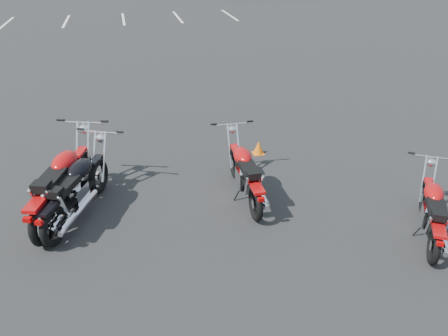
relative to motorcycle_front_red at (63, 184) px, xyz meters
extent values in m
plane|color=black|center=(2.37, -0.87, -0.53)|extent=(120.00, 120.00, 0.00)
torus|color=black|center=(0.24, 0.79, -0.19)|extent=(0.32, 0.68, 0.68)
cylinder|color=silver|center=(0.24, 0.79, -0.19)|extent=(0.16, 0.21, 0.18)
torus|color=black|center=(-0.25, -0.77, -0.19)|extent=(0.32, 0.68, 0.68)
cylinder|color=silver|center=(-0.25, -0.77, -0.19)|extent=(0.16, 0.21, 0.18)
cube|color=black|center=(-0.01, 0.01, -0.15)|extent=(0.46, 1.16, 0.07)
cube|color=silver|center=(-0.02, -0.04, -0.08)|extent=(0.43, 0.50, 0.34)
cylinder|color=silver|center=(-0.02, -0.04, 0.12)|extent=(0.30, 0.34, 0.30)
ellipsoid|color=#B10A0C|center=(0.05, 0.21, 0.28)|extent=(0.53, 0.73, 0.29)
cube|color=black|center=(-0.11, -0.31, 0.26)|extent=(0.47, 0.68, 0.11)
cube|color=black|center=(-0.19, -0.58, 0.30)|extent=(0.30, 0.27, 0.14)
cube|color=#B10A0C|center=(-0.26, -0.79, 0.16)|extent=(0.34, 0.51, 0.06)
cube|color=#B10A0C|center=(0.24, 0.79, 0.16)|extent=(0.25, 0.41, 0.05)
cylinder|color=silver|center=(-0.07, -0.65, 0.09)|extent=(0.12, 0.21, 0.44)
cylinder|color=silver|center=(-0.33, -0.57, 0.09)|extent=(0.12, 0.21, 0.44)
cylinder|color=silver|center=(0.06, -0.37, -0.22)|extent=(0.47, 1.22, 0.14)
cylinder|color=silver|center=(-0.05, -0.71, -0.19)|extent=(0.25, 0.42, 0.15)
cylinder|color=silver|center=(0.37, 0.89, 0.17)|extent=(0.18, 0.44, 0.89)
cylinder|color=silver|center=(0.18, 0.95, 0.17)|extent=(0.18, 0.44, 0.89)
sphere|color=silver|center=(0.33, 1.09, 0.46)|extent=(0.23, 0.23, 0.18)
cylinder|color=silver|center=(0.34, 1.11, 0.57)|extent=(0.76, 0.27, 0.03)
cylinder|color=black|center=(0.71, 0.97, 0.62)|extent=(0.14, 0.08, 0.04)
cylinder|color=black|center=(-0.04, 1.21, 0.62)|extent=(0.14, 0.08, 0.04)
cylinder|color=black|center=(-0.19, -0.05, -0.36)|extent=(0.18, 0.08, 0.34)
cube|color=#990505|center=(-0.35, -1.07, 0.09)|extent=(0.13, 0.10, 0.07)
torus|color=black|center=(0.51, 0.54, -0.22)|extent=(0.35, 0.61, 0.62)
cylinder|color=silver|center=(0.51, 0.54, -0.22)|extent=(0.16, 0.19, 0.17)
torus|color=black|center=(-0.09, -0.83, -0.22)|extent=(0.35, 0.61, 0.62)
cylinder|color=silver|center=(-0.09, -0.83, -0.22)|extent=(0.16, 0.19, 0.17)
cube|color=black|center=(0.21, -0.15, -0.18)|extent=(0.53, 1.04, 0.06)
cube|color=silver|center=(0.19, -0.19, -0.12)|extent=(0.42, 0.48, 0.31)
cylinder|color=silver|center=(0.19, -0.19, 0.07)|extent=(0.29, 0.32, 0.27)
ellipsoid|color=black|center=(0.28, 0.03, 0.21)|extent=(0.53, 0.68, 0.26)
cube|color=black|center=(0.08, -0.43, 0.19)|extent=(0.47, 0.63, 0.10)
cube|color=black|center=(-0.02, -0.67, 0.23)|extent=(0.28, 0.26, 0.12)
cube|color=black|center=(-0.10, -0.85, 0.10)|extent=(0.34, 0.47, 0.05)
cube|color=black|center=(0.51, 0.54, 0.10)|extent=(0.26, 0.38, 0.04)
cylinder|color=silver|center=(0.08, -0.74, 0.04)|extent=(0.12, 0.19, 0.41)
cylinder|color=silver|center=(-0.15, -0.64, 0.04)|extent=(0.12, 0.19, 0.41)
cylinder|color=silver|center=(0.23, -0.50, -0.24)|extent=(0.54, 1.08, 0.13)
cylinder|color=silver|center=(0.10, -0.80, -0.22)|extent=(0.26, 0.39, 0.14)
cylinder|color=silver|center=(0.64, 0.62, 0.11)|extent=(0.21, 0.40, 0.82)
cylinder|color=silver|center=(0.47, 0.69, 0.11)|extent=(0.21, 0.40, 0.82)
sphere|color=silver|center=(0.62, 0.81, 0.38)|extent=(0.22, 0.22, 0.17)
cylinder|color=silver|center=(0.63, 0.83, 0.48)|extent=(0.68, 0.32, 0.03)
cylinder|color=black|center=(0.95, 0.66, 0.52)|extent=(0.13, 0.08, 0.04)
cylinder|color=black|center=(0.29, 0.95, 0.52)|extent=(0.13, 0.08, 0.04)
cylinder|color=black|center=(0.03, -0.18, -0.38)|extent=(0.16, 0.09, 0.31)
cube|color=#990505|center=(-0.21, -1.10, 0.04)|extent=(0.12, 0.10, 0.06)
torus|color=black|center=(2.96, 0.52, -0.24)|extent=(0.12, 0.58, 0.58)
cylinder|color=silver|center=(2.96, 0.52, -0.24)|extent=(0.10, 0.16, 0.16)
torus|color=black|center=(2.94, -0.89, -0.24)|extent=(0.12, 0.58, 0.58)
cylinder|color=silver|center=(2.94, -0.89, -0.24)|extent=(0.10, 0.16, 0.16)
cube|color=black|center=(2.95, -0.18, -0.20)|extent=(0.11, 1.02, 0.06)
cube|color=silver|center=(2.95, -0.23, -0.14)|extent=(0.28, 0.37, 0.29)
cylinder|color=silver|center=(2.95, -0.23, 0.03)|extent=(0.20, 0.25, 0.26)
ellipsoid|color=#B10A0C|center=(2.95, -0.01, 0.17)|extent=(0.31, 0.57, 0.25)
cube|color=black|center=(2.94, -0.48, 0.15)|extent=(0.26, 0.54, 0.10)
cube|color=black|center=(2.94, -0.72, 0.19)|extent=(0.22, 0.18, 0.12)
cube|color=#B10A0C|center=(2.94, -0.91, 0.06)|extent=(0.18, 0.41, 0.05)
cube|color=#B10A0C|center=(2.96, 0.52, 0.06)|extent=(0.13, 0.33, 0.04)
cylinder|color=silver|center=(3.05, -0.74, 0.00)|extent=(0.05, 0.18, 0.38)
cylinder|color=silver|center=(2.82, -0.74, 0.00)|extent=(0.05, 0.18, 0.38)
cylinder|color=silver|center=(3.10, -0.48, -0.26)|extent=(0.10, 1.07, 0.12)
cylinder|color=silver|center=(3.09, -0.79, -0.24)|extent=(0.12, 0.35, 0.13)
cylinder|color=silver|center=(3.05, 0.64, 0.07)|extent=(0.05, 0.39, 0.77)
cylinder|color=silver|center=(2.87, 0.64, 0.07)|extent=(0.05, 0.39, 0.77)
sphere|color=silver|center=(2.96, 0.79, 0.32)|extent=(0.16, 0.16, 0.16)
cylinder|color=silver|center=(2.96, 0.81, 0.42)|extent=(0.68, 0.04, 0.03)
cylinder|color=black|center=(3.30, 0.79, 0.46)|extent=(0.12, 0.04, 0.03)
cylinder|color=black|center=(2.62, 0.80, 0.46)|extent=(0.12, 0.04, 0.03)
cylinder|color=black|center=(2.81, -0.28, -0.39)|extent=(0.15, 0.03, 0.29)
cube|color=#990505|center=(2.93, -1.16, 0.00)|extent=(0.10, 0.06, 0.06)
torus|color=black|center=(5.67, -1.31, -0.26)|extent=(0.36, 0.51, 0.54)
cylinder|color=silver|center=(5.67, -1.31, -0.26)|extent=(0.15, 0.17, 0.14)
torus|color=black|center=(5.02, -2.43, -0.26)|extent=(0.36, 0.51, 0.54)
cylinder|color=silver|center=(5.02, -2.43, -0.26)|extent=(0.15, 0.17, 0.14)
cube|color=black|center=(5.34, -1.87, -0.23)|extent=(0.55, 0.86, 0.05)
cube|color=silver|center=(5.32, -1.91, -0.17)|extent=(0.39, 0.42, 0.27)
cylinder|color=silver|center=(5.32, -1.91, -0.01)|extent=(0.27, 0.28, 0.24)
ellipsoid|color=#B10A0C|center=(5.42, -1.73, 0.11)|extent=(0.50, 0.59, 0.23)
cube|color=black|center=(5.21, -2.10, 0.09)|extent=(0.45, 0.54, 0.09)
cube|color=black|center=(5.10, -2.30, 0.13)|extent=(0.25, 0.24, 0.11)
cube|color=#B10A0C|center=(5.01, -2.45, 0.02)|extent=(0.33, 0.41, 0.04)
cube|color=#B10A0C|center=(5.67, -1.31, 0.02)|extent=(0.25, 0.32, 0.04)
cylinder|color=silver|center=(5.18, -2.37, -0.04)|extent=(0.12, 0.16, 0.35)
cylinder|color=silver|center=(4.99, -2.26, -0.04)|extent=(0.12, 0.16, 0.35)
cylinder|color=silver|center=(5.33, -2.17, -0.28)|extent=(0.57, 0.89, 0.12)
cylinder|color=silver|center=(5.19, -2.42, -0.26)|extent=(0.25, 0.33, 0.12)
cylinder|color=silver|center=(5.79, -1.26, 0.02)|extent=(0.21, 0.33, 0.71)
cylinder|color=silver|center=(5.65, -1.17, 0.02)|extent=(0.21, 0.33, 0.71)
sphere|color=silver|center=(5.80, -1.09, 0.26)|extent=(0.20, 0.20, 0.14)
cylinder|color=silver|center=(5.81, -1.08, 0.35)|extent=(0.56, 0.34, 0.03)
cylinder|color=black|center=(5.53, -0.93, 0.38)|extent=(0.11, 0.08, 0.03)
cylinder|color=black|center=(5.19, -1.88, -0.40)|extent=(0.13, 0.09, 0.27)
cube|color=#990505|center=(4.89, -2.65, -0.04)|extent=(0.10, 0.09, 0.05)
cone|color=orange|center=(3.68, 1.39, -0.39)|extent=(0.21, 0.21, 0.27)
cube|color=orange|center=(3.68, 1.39, -0.53)|extent=(0.23, 0.23, 0.01)
cube|color=silver|center=(-4.63, 19.13, -0.53)|extent=(0.12, 4.00, 0.01)
cube|color=silver|center=(-1.63, 19.13, -0.53)|extent=(0.12, 4.00, 0.01)
cube|color=silver|center=(1.37, 19.13, -0.53)|extent=(0.12, 4.00, 0.01)
cube|color=silver|center=(4.37, 19.13, -0.53)|extent=(0.12, 4.00, 0.01)
cube|color=silver|center=(7.37, 19.13, -0.53)|extent=(0.12, 4.00, 0.01)
camera|label=1|loc=(1.15, -6.42, 3.47)|focal=35.00mm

